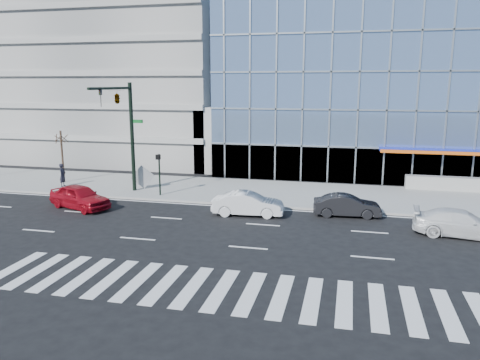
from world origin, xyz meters
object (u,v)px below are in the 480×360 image
object	(u,v)px
ped_signal_post	(159,168)
dark_sedan	(347,206)
street_tree_near	(61,138)
pedestrian	(63,175)
white_sedan	(248,204)
tilted_panel	(143,177)
traffic_signal	(122,111)
white_suv	(461,223)
red_sedan	(80,197)

from	to	relation	value
ped_signal_post	dark_sedan	bearing A→B (deg)	-8.37
street_tree_near	pedestrian	world-z (taller)	street_tree_near
white_sedan	pedestrian	distance (m)	16.32
pedestrian	tilted_panel	xyz separation A→B (m)	(6.46, 0.68, 0.01)
white_sedan	ped_signal_post	bearing A→B (deg)	61.59
dark_sedan	ped_signal_post	bearing A→B (deg)	76.58
pedestrian	tilted_panel	bearing A→B (deg)	-90.24
traffic_signal	white_sedan	world-z (taller)	traffic_signal
white_sedan	dark_sedan	bearing A→B (deg)	-83.55
ped_signal_post	tilted_panel	bearing A→B (deg)	140.93
white_suv	dark_sedan	xyz separation A→B (m)	(-6.00, 2.56, -0.04)
white_sedan	pedestrian	bearing A→B (deg)	70.34
dark_sedan	traffic_signal	bearing A→B (deg)	79.24
ped_signal_post	red_sedan	size ratio (longest dim) A/B	0.65
traffic_signal	dark_sedan	world-z (taller)	traffic_signal
ped_signal_post	tilted_panel	distance (m)	2.91
ped_signal_post	red_sedan	world-z (taller)	ped_signal_post
white_sedan	dark_sedan	world-z (taller)	white_sedan
street_tree_near	traffic_signal	bearing A→B (deg)	-22.71
dark_sedan	street_tree_near	bearing A→B (deg)	73.74
traffic_signal	white_sedan	xyz separation A→B (m)	(9.71, -2.77, -5.44)
white_suv	pedestrian	xyz separation A→B (m)	(-27.77, 5.53, 0.34)
ped_signal_post	dark_sedan	world-z (taller)	ped_signal_post
white_suv	dark_sedan	size ratio (longest dim) A/B	1.20
traffic_signal	pedestrian	world-z (taller)	traffic_signal
white_suv	white_sedan	distance (m)	12.08
white_suv	red_sedan	world-z (taller)	red_sedan
white_sedan	pedestrian	xyz separation A→B (m)	(-15.77, 4.17, 0.33)
street_tree_near	tilted_panel	bearing A→B (deg)	-6.59
street_tree_near	red_sedan	size ratio (longest dim) A/B	0.92
ped_signal_post	white_sedan	bearing A→B (deg)	-23.55
traffic_signal	ped_signal_post	distance (m)	4.75
red_sedan	tilted_panel	world-z (taller)	tilted_panel
traffic_signal	tilted_panel	xyz separation A→B (m)	(0.40, 2.08, -5.10)
ped_signal_post	tilted_panel	size ratio (longest dim) A/B	2.31
ped_signal_post	pedestrian	distance (m)	8.69
pedestrian	tilted_panel	size ratio (longest dim) A/B	1.39
traffic_signal	white_sedan	distance (m)	11.47
pedestrian	tilted_panel	world-z (taller)	tilted_panel
ped_signal_post	pedestrian	xyz separation A→B (m)	(-8.56, 1.03, -1.09)
ped_signal_post	red_sedan	xyz separation A→B (m)	(-3.88, -4.10, -1.36)
street_tree_near	white_sedan	distance (m)	17.92
dark_sedan	tilted_panel	bearing A→B (deg)	71.56
dark_sedan	pedestrian	distance (m)	21.98
ped_signal_post	dark_sedan	distance (m)	13.43
traffic_signal	pedestrian	size ratio (longest dim) A/B	4.43
red_sedan	white_sedan	bearing A→B (deg)	-63.87
white_suv	red_sedan	bearing A→B (deg)	94.95
tilted_panel	red_sedan	bearing A→B (deg)	-125.56
ped_signal_post	pedestrian	world-z (taller)	ped_signal_post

